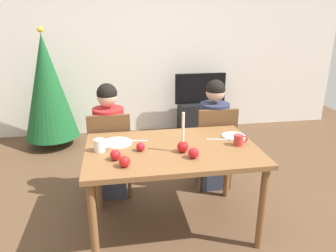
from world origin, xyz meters
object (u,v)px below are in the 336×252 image
chair_right (214,143)px  apple_far_edge (193,153)px  dining_table (172,157)px  tv_stand (199,118)px  plate_left (117,143)px  mug_right (239,140)px  plate_right (233,136)px  mug_left (100,145)px  christmas_tree (47,87)px  apple_by_right_mug (125,161)px  apple_by_left_plate (141,147)px  chair_left (110,150)px  candle_centerpiece (183,144)px  apple_near_candle (115,155)px  person_left_child (110,143)px  tv (200,88)px  person_right_child (213,136)px

chair_right → apple_far_edge: (-0.43, -0.83, 0.28)m
dining_table → tv_stand: 2.49m
plate_left → mug_right: size_ratio=2.09×
plate_right → mug_left: bearing=-173.7°
christmas_tree → apple_by_right_mug: size_ratio=19.69×
christmas_tree → plate_left: 2.14m
apple_by_left_plate → apple_by_right_mug: size_ratio=0.85×
chair_left → candle_centerpiece: 0.96m
plate_left → apple_near_candle: (-0.01, -0.33, 0.03)m
apple_near_candle → apple_by_left_plate: size_ratio=1.14×
christmas_tree → mug_left: bearing=-69.9°
plate_left → christmas_tree: bearing=114.7°
dining_table → plate_right: size_ratio=6.76×
person_left_child → apple_by_left_plate: 0.74m
mug_left → mug_right: 1.13m
tv → plate_left: bearing=-121.5°
christmas_tree → candle_centerpiece: 2.62m
person_right_child → apple_near_candle: 1.31m
person_left_child → plate_right: bearing=-23.8°
mug_left → apple_near_candle: size_ratio=1.64×
chair_right → mug_left: (-1.13, -0.58, 0.29)m
tv_stand → mug_left: size_ratio=4.81×
mug_right → apple_by_left_plate: 0.81m
chair_left → apple_far_edge: (0.64, -0.83, 0.28)m
mug_right → apple_by_left_plate: (-0.81, 0.02, -0.01)m
christmas_tree → apple_by_left_plate: 2.39m
person_right_child → mug_left: 1.31m
chair_right → christmas_tree: christmas_tree is taller
plate_left → plate_right: bearing=-0.9°
plate_left → mug_right: (1.00, -0.21, 0.04)m
person_right_child → christmas_tree: (-1.90, 1.48, 0.28)m
chair_left → apple_by_right_mug: bearing=-82.5°
tv → apple_near_candle: bearing=-118.3°
dining_table → candle_centerpiece: (0.07, -0.10, 0.15)m
person_left_child → plate_right: 1.21m
tv_stand → plate_left: size_ratio=2.52×
mug_right → chair_left: bearing=148.8°
chair_left → christmas_tree: (-0.83, 1.51, 0.34)m
chair_right → apple_by_left_plate: chair_right is taller
chair_left → apple_near_candle: (0.05, -0.76, 0.28)m
dining_table → apple_by_left_plate: (-0.26, -0.02, 0.12)m
apple_near_candle → plate_right: bearing=16.6°
tv_stand → mug_left: 2.75m
apple_far_edge → mug_right: bearing=22.8°
tv → apple_by_right_mug: tv is taller
chair_right → tv_stand: chair_right is taller
dining_table → apple_far_edge: size_ratio=16.96×
chair_right → person_right_child: bearing=90.0°
plate_right → mug_right: 0.20m
mug_right → person_right_child: bearing=89.8°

